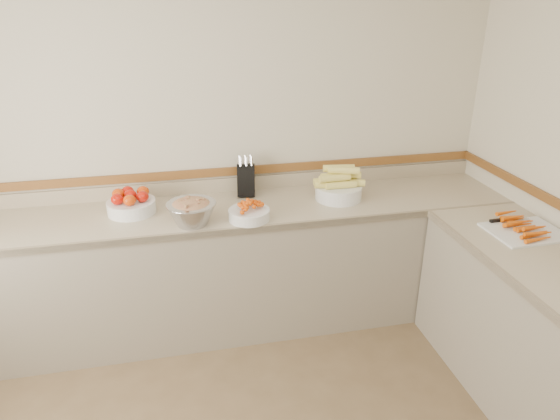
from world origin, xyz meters
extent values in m
plane|color=beige|center=(0.00, 2.00, 1.30)|extent=(4.00, 0.00, 4.00)
cube|color=tan|center=(0.00, 1.68, 0.88)|extent=(4.00, 0.65, 0.04)
cube|color=gray|center=(0.00, 1.68, 0.43)|extent=(4.00, 0.63, 0.86)
cube|color=#88775C|center=(0.00, 1.36, 0.88)|extent=(4.00, 0.02, 0.04)
cube|color=tan|center=(0.00, 1.99, 0.95)|extent=(4.00, 0.02, 0.10)
cube|color=brown|center=(0.00, 1.99, 1.05)|extent=(4.00, 0.02, 0.06)
cube|color=black|center=(1.38, 0.25, 0.80)|extent=(0.02, 0.58, 0.06)
cylinder|color=silver|center=(1.38, 0.25, 0.72)|extent=(0.02, 0.50, 0.02)
cube|color=black|center=(0.22, 1.89, 1.01)|extent=(0.15, 0.17, 0.24)
cylinder|color=silver|center=(0.18, 1.86, 1.16)|extent=(0.02, 0.03, 0.06)
cylinder|color=silver|center=(0.22, 1.86, 1.16)|extent=(0.02, 0.03, 0.06)
cylinder|color=silver|center=(0.26, 1.86, 1.16)|extent=(0.02, 0.03, 0.06)
cylinder|color=silver|center=(0.18, 1.89, 1.16)|extent=(0.02, 0.03, 0.06)
cylinder|color=silver|center=(0.22, 1.89, 1.16)|extent=(0.02, 0.03, 0.06)
cylinder|color=silver|center=(0.26, 1.89, 1.16)|extent=(0.02, 0.03, 0.06)
cylinder|color=silver|center=(0.18, 1.91, 1.16)|extent=(0.02, 0.03, 0.06)
cylinder|color=silver|center=(0.22, 1.91, 1.16)|extent=(0.02, 0.03, 0.06)
cylinder|color=silver|center=(0.26, 1.91, 1.16)|extent=(0.02, 0.03, 0.06)
cylinder|color=white|center=(-0.55, 1.74, 0.94)|extent=(0.31, 0.31, 0.08)
torus|color=white|center=(-0.55, 1.74, 0.98)|extent=(0.31, 0.31, 0.01)
cylinder|color=white|center=(-0.55, 1.74, 0.98)|extent=(0.27, 0.27, 0.01)
ellipsoid|color=red|center=(-0.63, 1.70, 1.02)|extent=(0.08, 0.08, 0.07)
ellipsoid|color=#D73C07|center=(-0.55, 1.66, 1.02)|extent=(0.08, 0.08, 0.07)
ellipsoid|color=red|center=(-0.48, 1.71, 1.02)|extent=(0.08, 0.08, 0.07)
ellipsoid|color=#D73C07|center=(-0.63, 1.79, 1.02)|extent=(0.08, 0.08, 0.07)
ellipsoid|color=red|center=(-0.55, 1.76, 1.02)|extent=(0.08, 0.08, 0.07)
ellipsoid|color=#D73C07|center=(-0.48, 1.80, 1.02)|extent=(0.08, 0.08, 0.07)
ellipsoid|color=red|center=(-0.58, 1.82, 1.02)|extent=(0.08, 0.08, 0.07)
cylinder|color=white|center=(0.18, 1.47, 0.93)|extent=(0.26, 0.26, 0.07)
torus|color=white|center=(0.18, 1.47, 0.96)|extent=(0.26, 0.26, 0.01)
cylinder|color=white|center=(0.18, 1.47, 0.96)|extent=(0.23, 0.23, 0.01)
sphere|color=#DF4C07|center=(0.19, 1.55, 0.99)|extent=(0.03, 0.03, 0.03)
sphere|color=#DF4C07|center=(0.18, 1.46, 1.02)|extent=(0.03, 0.03, 0.03)
sphere|color=#DF4C07|center=(0.20, 1.44, 1.00)|extent=(0.03, 0.03, 0.03)
sphere|color=#DF4C07|center=(0.16, 1.49, 1.01)|extent=(0.03, 0.03, 0.03)
sphere|color=#DF4C07|center=(0.25, 1.46, 1.00)|extent=(0.03, 0.03, 0.03)
sphere|color=#DF4C07|center=(0.26, 1.47, 0.99)|extent=(0.03, 0.03, 0.03)
sphere|color=#DF4C07|center=(0.20, 1.49, 1.01)|extent=(0.03, 0.03, 0.03)
sphere|color=#DF4C07|center=(0.17, 1.47, 1.02)|extent=(0.03, 0.03, 0.03)
sphere|color=#DF4C07|center=(0.26, 1.48, 0.99)|extent=(0.03, 0.03, 0.03)
sphere|color=#DF4C07|center=(0.22, 1.45, 1.01)|extent=(0.03, 0.03, 0.03)
sphere|color=#DF4C07|center=(0.23, 1.47, 1.00)|extent=(0.03, 0.03, 0.03)
sphere|color=#DF4C07|center=(0.18, 1.47, 1.01)|extent=(0.03, 0.03, 0.03)
sphere|color=#DF4C07|center=(0.18, 1.45, 1.02)|extent=(0.03, 0.03, 0.03)
sphere|color=#DF4C07|center=(0.16, 1.53, 1.00)|extent=(0.03, 0.03, 0.03)
sphere|color=#DF4C07|center=(0.16, 1.44, 1.01)|extent=(0.03, 0.03, 0.03)
sphere|color=#DF4C07|center=(0.17, 1.39, 0.99)|extent=(0.03, 0.03, 0.03)
sphere|color=#DF4C07|center=(0.18, 1.50, 1.00)|extent=(0.03, 0.03, 0.03)
sphere|color=#DF4C07|center=(0.21, 1.53, 1.00)|extent=(0.03, 0.03, 0.03)
sphere|color=#DF4C07|center=(0.10, 1.46, 0.99)|extent=(0.03, 0.03, 0.03)
sphere|color=#DF4C07|center=(0.17, 1.47, 1.02)|extent=(0.03, 0.03, 0.03)
sphere|color=#DF4C07|center=(0.25, 1.52, 0.99)|extent=(0.03, 0.03, 0.03)
sphere|color=#DF4C07|center=(0.18, 1.46, 1.02)|extent=(0.03, 0.03, 0.03)
sphere|color=#DF4C07|center=(0.18, 1.42, 1.01)|extent=(0.03, 0.03, 0.03)
sphere|color=#DF4C07|center=(0.18, 1.54, 1.00)|extent=(0.03, 0.03, 0.03)
sphere|color=#DF4C07|center=(0.20, 1.55, 0.99)|extent=(0.03, 0.03, 0.03)
sphere|color=#DF4C07|center=(0.17, 1.45, 1.02)|extent=(0.03, 0.03, 0.03)
sphere|color=#DF4C07|center=(0.16, 1.45, 1.02)|extent=(0.03, 0.03, 0.03)
sphere|color=#DF4C07|center=(0.09, 1.49, 0.99)|extent=(0.03, 0.03, 0.03)
sphere|color=#DF4C07|center=(0.15, 1.47, 1.01)|extent=(0.03, 0.03, 0.03)
sphere|color=#DF4C07|center=(0.18, 1.45, 1.02)|extent=(0.03, 0.03, 0.03)
sphere|color=#DF4C07|center=(0.10, 1.45, 1.00)|extent=(0.03, 0.03, 0.03)
sphere|color=#DF4C07|center=(0.20, 1.47, 1.01)|extent=(0.03, 0.03, 0.03)
sphere|color=#DF4C07|center=(0.12, 1.45, 1.01)|extent=(0.03, 0.03, 0.03)
cylinder|color=white|center=(0.84, 1.68, 0.95)|extent=(0.32, 0.32, 0.10)
torus|color=white|center=(0.84, 1.68, 0.99)|extent=(0.32, 0.32, 0.01)
cylinder|color=#EDDA62|center=(0.77, 1.66, 1.02)|extent=(0.22, 0.08, 0.05)
cylinder|color=#EDDA62|center=(0.84, 1.63, 1.02)|extent=(0.21, 0.05, 0.05)
cylinder|color=#EDDA62|center=(0.91, 1.66, 1.02)|extent=(0.22, 0.11, 0.05)
cylinder|color=#EDDA62|center=(0.78, 1.72, 1.02)|extent=(0.22, 0.07, 0.05)
cylinder|color=#EDDA62|center=(0.88, 1.73, 1.02)|extent=(0.22, 0.12, 0.05)
cylinder|color=#EDDA62|center=(0.82, 1.68, 1.07)|extent=(0.22, 0.06, 0.05)
cylinder|color=#EDDA62|center=(0.89, 1.69, 1.07)|extent=(0.22, 0.10, 0.05)
cylinder|color=#EDDA62|center=(0.84, 1.71, 1.11)|extent=(0.22, 0.08, 0.05)
cylinder|color=#EDDA62|center=(0.80, 1.65, 1.07)|extent=(0.22, 0.06, 0.05)
cylinder|color=#EDDA62|center=(0.86, 1.66, 1.11)|extent=(0.22, 0.11, 0.05)
cylinder|color=#B2B2BA|center=(-0.18, 1.48, 0.97)|extent=(0.30, 0.30, 0.14)
torus|color=#B2B2BA|center=(-0.18, 1.48, 1.04)|extent=(0.31, 0.31, 0.01)
ellipsoid|color=#B81530|center=(-0.18, 1.48, 1.03)|extent=(0.25, 0.25, 0.08)
cube|color=#B81530|center=(-0.13, 1.47, 1.06)|extent=(0.03, 0.03, 0.02)
cube|color=#8EBD5C|center=(-0.16, 1.46, 1.05)|extent=(0.03, 0.03, 0.02)
cube|color=#B81530|center=(-0.21, 1.39, 1.06)|extent=(0.03, 0.03, 0.02)
cube|color=#8EBD5C|center=(-0.25, 1.49, 1.06)|extent=(0.02, 0.02, 0.02)
cube|color=#B81530|center=(-0.21, 1.48, 1.05)|extent=(0.02, 0.02, 0.02)
cube|color=#8EBD5C|center=(-0.11, 1.48, 1.05)|extent=(0.03, 0.03, 0.02)
cube|color=#B81530|center=(-0.20, 1.53, 1.06)|extent=(0.03, 0.03, 0.02)
cube|color=#8EBD5C|center=(-0.19, 1.51, 1.06)|extent=(0.03, 0.03, 0.02)
cube|color=#B81530|center=(-0.21, 1.44, 1.05)|extent=(0.02, 0.02, 0.02)
cube|color=#8EBD5C|center=(-0.14, 1.51, 1.04)|extent=(0.02, 0.02, 0.02)
cube|color=#B81530|center=(-0.14, 1.43, 1.05)|extent=(0.03, 0.03, 0.02)
cube|color=#8EBD5C|center=(-0.18, 1.51, 1.05)|extent=(0.03, 0.03, 0.02)
cube|color=#B81530|center=(-0.20, 1.53, 1.06)|extent=(0.03, 0.03, 0.02)
cube|color=#8EBD5C|center=(-0.14, 1.50, 1.04)|extent=(0.02, 0.02, 0.02)
cube|color=white|center=(1.76, 0.93, 0.91)|extent=(0.44, 0.35, 0.01)
cone|color=#DF5807|center=(1.76, 0.79, 0.93)|extent=(0.17, 0.03, 0.03)
cone|color=#DF5807|center=(1.76, 0.82, 0.95)|extent=(0.17, 0.03, 0.03)
cone|color=#DF5807|center=(1.76, 0.84, 0.93)|extent=(0.17, 0.03, 0.03)
cone|color=#DF5807|center=(1.76, 0.87, 0.93)|extent=(0.17, 0.03, 0.03)
cone|color=#DF5807|center=(1.76, 0.89, 0.95)|extent=(0.17, 0.03, 0.03)
cone|color=#DF5807|center=(1.76, 0.92, 0.93)|extent=(0.17, 0.03, 0.03)
cone|color=#DF5807|center=(1.76, 0.94, 0.93)|extent=(0.17, 0.03, 0.03)
cone|color=#DF5807|center=(1.76, 0.97, 0.95)|extent=(0.17, 0.03, 0.03)
cone|color=#DF5807|center=(1.76, 0.99, 0.93)|extent=(0.17, 0.03, 0.03)
cone|color=#DF5807|center=(1.76, 1.02, 0.93)|extent=(0.17, 0.03, 0.03)
cone|color=#DF5807|center=(1.76, 1.04, 0.95)|extent=(0.17, 0.03, 0.03)
cone|color=#DF5807|center=(1.76, 1.07, 0.93)|extent=(0.17, 0.03, 0.03)
cone|color=#DF5807|center=(1.76, 1.09, 0.93)|extent=(0.17, 0.03, 0.03)
cone|color=#DF5807|center=(1.76, 1.12, 0.95)|extent=(0.17, 0.03, 0.03)
cube|color=silver|center=(1.80, 1.08, 0.92)|extent=(0.18, 0.04, 0.00)
cube|color=black|center=(1.67, 1.08, 0.92)|extent=(0.09, 0.02, 0.02)
camera|label=1|loc=(-0.25, -1.38, 2.22)|focal=32.00mm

